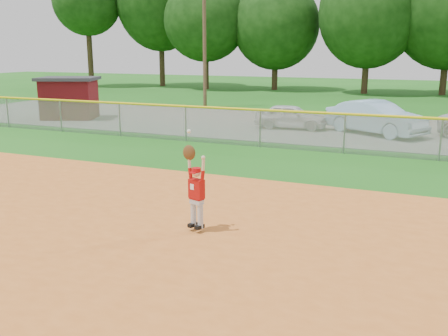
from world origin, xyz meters
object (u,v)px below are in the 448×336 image
(car_blue, at_px, (376,118))
(ballplayer, at_px, (195,187))
(utility_shed, at_px, (69,98))
(car_white_a, at_px, (291,116))

(car_blue, distance_m, ballplayer, 14.66)
(utility_shed, relative_size, ballplayer, 1.80)
(car_white_a, bearing_deg, ballplayer, -176.23)
(car_white_a, xyz_separation_m, ballplayer, (1.92, -14.65, 0.38))
(car_white_a, bearing_deg, car_blue, -95.79)
(utility_shed, bearing_deg, car_white_a, 5.55)
(car_blue, distance_m, utility_shed, 16.54)
(car_blue, height_order, ballplayer, ballplayer)
(car_white_a, distance_m, car_blue, 4.02)
(car_blue, relative_size, utility_shed, 1.22)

